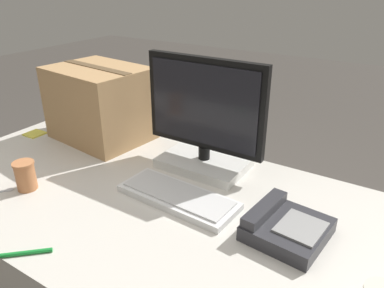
{
  "coord_description": "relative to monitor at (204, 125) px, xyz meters",
  "views": [
    {
      "loc": [
        0.67,
        -0.83,
        1.42
      ],
      "look_at": [
        0.05,
        0.16,
        0.88
      ],
      "focal_mm": 35.0,
      "sensor_mm": 36.0,
      "label": 1
    }
  ],
  "objects": [
    {
      "name": "office_desk",
      "position": [
        -0.03,
        -0.28,
        -0.54
      ],
      "size": [
        1.8,
        0.9,
        0.73
      ],
      "color": "beige",
      "rests_on": "ground_plane"
    },
    {
      "name": "monitor",
      "position": [
        0.0,
        0.0,
        0.0
      ],
      "size": [
        0.47,
        0.22,
        0.42
      ],
      "color": "white",
      "rests_on": "office_desk"
    },
    {
      "name": "keyboard",
      "position": [
        0.05,
        -0.25,
        -0.16
      ],
      "size": [
        0.42,
        0.18,
        0.03
      ],
      "rotation": [
        0.0,
        0.0,
        -0.05
      ],
      "color": "silver",
      "rests_on": "office_desk"
    },
    {
      "name": "desk_phone",
      "position": [
        0.41,
        -0.23,
        -0.15
      ],
      "size": [
        0.23,
        0.23,
        0.08
      ],
      "rotation": [
        0.0,
        0.0,
        -0.1
      ],
      "color": "#2D2D33",
      "rests_on": "office_desk"
    },
    {
      "name": "paper_cup_left",
      "position": [
        -0.43,
        -0.47,
        -0.12
      ],
      "size": [
        0.07,
        0.07,
        0.1
      ],
      "color": "#BC7547",
      "rests_on": "office_desk"
    },
    {
      "name": "cardboard_box",
      "position": [
        -0.53,
        0.0,
        -0.01
      ],
      "size": [
        0.44,
        0.36,
        0.32
      ],
      "rotation": [
        0.0,
        0.0,
        -0.11
      ],
      "color": "tan",
      "rests_on": "office_desk"
    },
    {
      "name": "pen_marker",
      "position": [
        -0.15,
        -0.68,
        -0.17
      ],
      "size": [
        0.11,
        0.1,
        0.01
      ],
      "rotation": [
        0.0,
        0.0,
        0.75
      ],
      "color": "#198C33",
      "rests_on": "office_desk"
    },
    {
      "name": "sticky_note_pad",
      "position": [
        -0.83,
        -0.15,
        -0.17
      ],
      "size": [
        0.08,
        0.08,
        0.01
      ],
      "color": "#E5DB4C",
      "rests_on": "office_desk"
    }
  ]
}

